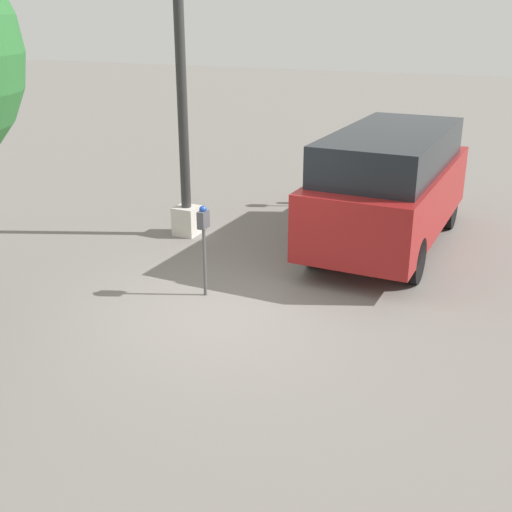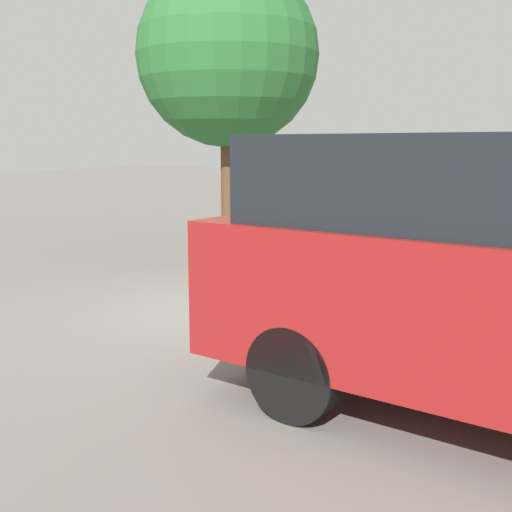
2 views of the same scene
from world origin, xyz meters
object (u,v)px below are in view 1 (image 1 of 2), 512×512
Objects in this scene: parking_meter_near at (204,230)px; parking_meter_far at (320,163)px; lamp_post at (182,104)px; fire_hydrant at (324,185)px; parked_van at (391,184)px.

parking_meter_near is 5.24m from parking_meter_far.
parking_meter_far is at bearing -0.28° from parking_meter_near.
lamp_post is 7.80× the size of fire_hydrant.
lamp_post is at bearing 105.57° from parked_van.
parking_meter_far is at bearing 174.26° from fire_hydrant.
lamp_post reaches higher than parking_meter_near.
parking_meter_far reaches higher than fire_hydrant.
lamp_post is 4.00m from parked_van.
fire_hydrant is (5.50, 0.01, -0.61)m from parking_meter_near.
parked_van reaches higher than parking_meter_far.
lamp_post is at bearing 149.17° from parking_meter_far.
parked_van reaches higher than fire_hydrant.
lamp_post is (-2.87, 1.67, 1.50)m from parking_meter_far.
parking_meter_far is 0.20× the size of lamp_post.
parked_van is (3.32, -1.96, 0.13)m from parking_meter_near.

